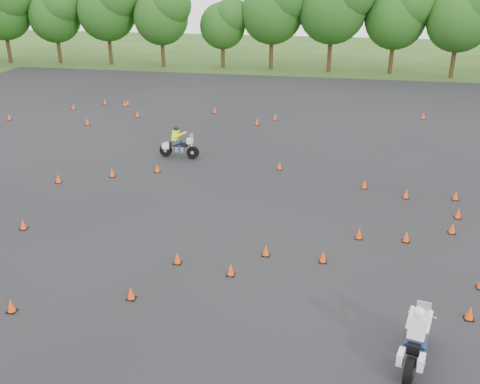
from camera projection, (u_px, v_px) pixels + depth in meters
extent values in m
plane|color=#2D5119|center=(221.00, 261.00, 20.52)|extent=(140.00, 140.00, 0.00)
plane|color=black|center=(248.00, 199.00, 25.94)|extent=(62.00, 62.00, 0.00)
cone|color=#FF460A|center=(127.00, 103.00, 42.89)|extent=(0.26, 0.26, 0.45)
cone|color=#FF460A|center=(406.00, 194.00, 25.92)|extent=(0.26, 0.26, 0.45)
cone|color=#FF460A|center=(177.00, 258.00, 20.26)|extent=(0.26, 0.26, 0.45)
cone|color=#FF460A|center=(137.00, 114.00, 39.65)|extent=(0.26, 0.26, 0.45)
cone|color=#FF460A|center=(73.00, 107.00, 41.70)|extent=(0.26, 0.26, 0.45)
cone|color=#FF460A|center=(9.00, 117.00, 38.91)|extent=(0.26, 0.26, 0.45)
cone|color=#FF460A|center=(215.00, 110.00, 40.69)|extent=(0.26, 0.26, 0.45)
cone|color=#FF460A|center=(266.00, 250.00, 20.81)|extent=(0.26, 0.26, 0.45)
cone|color=#FF460A|center=(279.00, 165.00, 29.56)|extent=(0.26, 0.26, 0.45)
cone|color=#FF460A|center=(231.00, 270.00, 19.49)|extent=(0.26, 0.26, 0.45)
cone|color=#FF460A|center=(11.00, 306.00, 17.44)|extent=(0.26, 0.26, 0.45)
cone|color=#FF460A|center=(87.00, 122.00, 37.75)|extent=(0.26, 0.26, 0.45)
cone|color=#FF460A|center=(23.00, 224.00, 22.88)|extent=(0.26, 0.26, 0.45)
cone|color=#FF460A|center=(58.00, 179.00, 27.74)|extent=(0.26, 0.26, 0.45)
cone|color=#FF460A|center=(157.00, 168.00, 29.16)|extent=(0.26, 0.26, 0.45)
cone|color=#FF460A|center=(456.00, 196.00, 25.72)|extent=(0.26, 0.26, 0.45)
cone|color=#FF460A|center=(452.00, 228.00, 22.53)|extent=(0.26, 0.26, 0.45)
cone|color=#FF460A|center=(257.00, 122.00, 37.75)|extent=(0.26, 0.26, 0.45)
cone|color=#FF460A|center=(406.00, 237.00, 21.85)|extent=(0.26, 0.26, 0.45)
cone|color=#FF460A|center=(323.00, 257.00, 20.35)|extent=(0.26, 0.26, 0.45)
cone|color=#FF460A|center=(275.00, 117.00, 38.95)|extent=(0.26, 0.26, 0.45)
cone|color=#FF460A|center=(458.00, 213.00, 23.88)|extent=(0.26, 0.26, 0.45)
cone|color=#FF460A|center=(470.00, 313.00, 17.06)|extent=(0.26, 0.26, 0.45)
cone|color=#FF460A|center=(131.00, 293.00, 18.10)|extent=(0.26, 0.26, 0.45)
cone|color=#FF460A|center=(423.00, 116.00, 39.18)|extent=(0.26, 0.26, 0.45)
cone|color=#FF460A|center=(105.00, 102.00, 43.22)|extent=(0.26, 0.26, 0.45)
cone|color=#FF460A|center=(365.00, 184.00, 27.05)|extent=(0.26, 0.26, 0.45)
cone|color=#FF460A|center=(125.00, 103.00, 42.66)|extent=(0.26, 0.26, 0.45)
cone|color=#FF460A|center=(112.00, 173.00, 28.53)|extent=(0.26, 0.26, 0.45)
cone|color=#FF460A|center=(359.00, 234.00, 22.10)|extent=(0.26, 0.26, 0.45)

